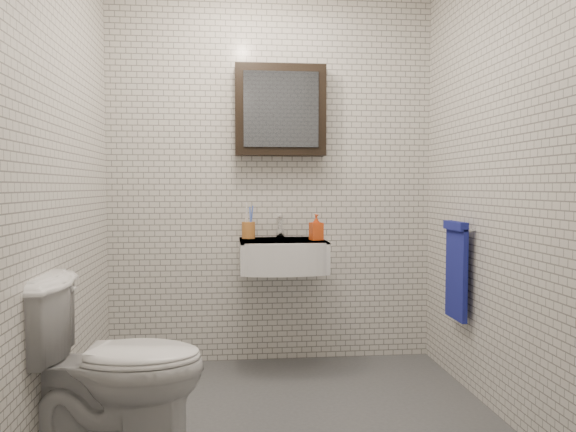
# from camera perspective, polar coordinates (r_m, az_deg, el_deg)

# --- Properties ---
(ground) EXTENTS (2.20, 2.00, 0.01)m
(ground) POSITION_cam_1_polar(r_m,az_deg,el_deg) (3.08, -0.14, -19.75)
(ground) COLOR #45484B
(ground) RESTS_ON ground
(room_shell) EXTENTS (2.22, 2.02, 2.51)m
(room_shell) POSITION_cam_1_polar(r_m,az_deg,el_deg) (2.85, -0.15, 8.48)
(room_shell) COLOR silver
(room_shell) RESTS_ON ground
(washbasin) EXTENTS (0.55, 0.50, 0.20)m
(washbasin) POSITION_cam_1_polar(r_m,az_deg,el_deg) (3.60, -0.51, -3.99)
(washbasin) COLOR white
(washbasin) RESTS_ON room_shell
(faucet) EXTENTS (0.06, 0.20, 0.15)m
(faucet) POSITION_cam_1_polar(r_m,az_deg,el_deg) (3.78, -0.79, -1.20)
(faucet) COLOR silver
(faucet) RESTS_ON washbasin
(mirror_cabinet) EXTENTS (0.60, 0.15, 0.60)m
(mirror_cabinet) POSITION_cam_1_polar(r_m,az_deg,el_deg) (3.80, -0.79, 10.65)
(mirror_cabinet) COLOR black
(mirror_cabinet) RESTS_ON room_shell
(towel_rail) EXTENTS (0.09, 0.30, 0.58)m
(towel_rail) POSITION_cam_1_polar(r_m,az_deg,el_deg) (3.47, 16.74, -4.91)
(towel_rail) COLOR silver
(towel_rail) RESTS_ON room_shell
(toothbrush_cup) EXTENTS (0.10, 0.10, 0.24)m
(toothbrush_cup) POSITION_cam_1_polar(r_m,az_deg,el_deg) (3.74, -4.04, -1.36)
(toothbrush_cup) COLOR #BB6F2E
(toothbrush_cup) RESTS_ON washbasin
(soap_bottle) EXTENTS (0.09, 0.09, 0.17)m
(soap_bottle) POSITION_cam_1_polar(r_m,az_deg,el_deg) (3.61, 2.89, -1.14)
(soap_bottle) COLOR #F65619
(soap_bottle) RESTS_ON washbasin
(toilet) EXTENTS (0.82, 0.49, 0.81)m
(toilet) POSITION_cam_1_polar(r_m,az_deg,el_deg) (2.67, -17.32, -14.34)
(toilet) COLOR white
(toilet) RESTS_ON ground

